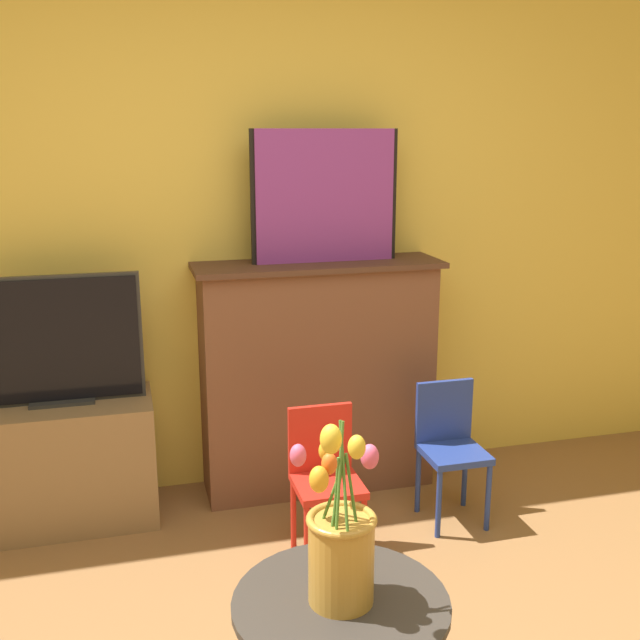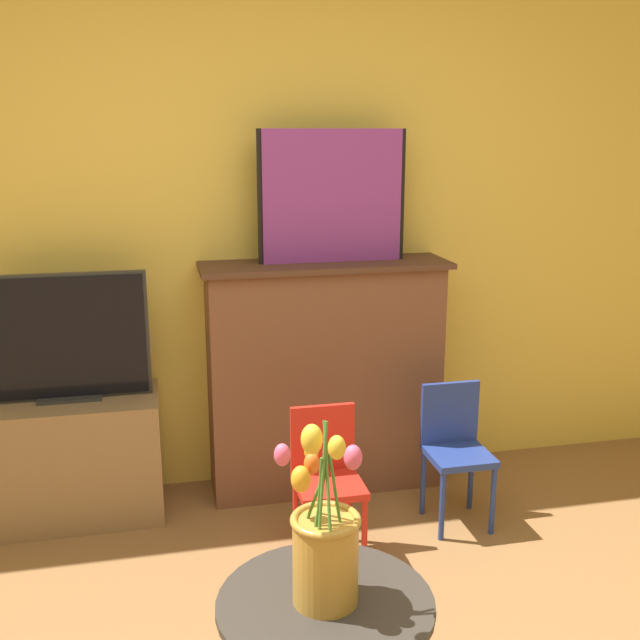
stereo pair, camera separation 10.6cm
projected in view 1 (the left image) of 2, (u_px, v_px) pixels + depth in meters
wall_back at (241, 210)px, 3.51m from camera, size 8.00×0.06×2.70m
fireplace_mantel at (318, 374)px, 3.60m from camera, size 1.16×0.36×1.12m
painting at (325, 196)px, 3.41m from camera, size 0.69×0.03×0.60m
tv_stand at (68, 462)px, 3.32m from camera, size 0.75×0.41×0.56m
tv_monitor at (58, 342)px, 3.19m from camera, size 0.71×0.12×0.56m
chair_red at (325, 473)px, 3.04m from camera, size 0.27×0.27×0.62m
chair_blue at (450, 442)px, 3.34m from camera, size 0.27×0.27×0.62m
vase_tulips at (340, 546)px, 1.84m from camera, size 0.21×0.24×0.51m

